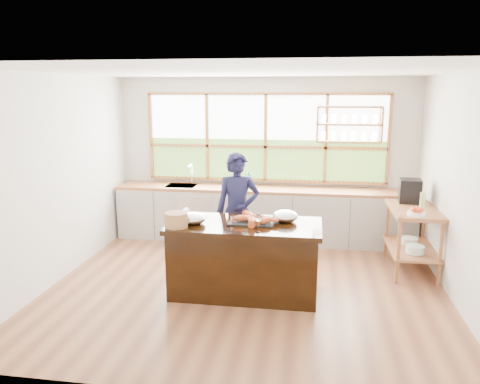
% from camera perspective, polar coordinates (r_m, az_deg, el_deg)
% --- Properties ---
extents(ground_plane, '(5.00, 5.00, 0.00)m').
position_cam_1_polar(ground_plane, '(6.18, 0.82, -11.40)').
color(ground_plane, '#945C38').
extents(room_shell, '(5.02, 4.52, 2.71)m').
position_cam_1_polar(room_shell, '(6.20, 1.76, 5.53)').
color(room_shell, beige).
rests_on(room_shell, ground_plane).
extents(back_counter, '(4.90, 0.63, 0.90)m').
position_cam_1_polar(back_counter, '(7.85, 2.68, -2.68)').
color(back_counter, '#A9A6A0').
rests_on(back_counter, ground_plane).
extents(right_shelf_unit, '(0.62, 1.10, 0.90)m').
position_cam_1_polar(right_shelf_unit, '(6.90, 20.30, -4.27)').
color(right_shelf_unit, '#9D623B').
rests_on(right_shelf_unit, ground_plane).
extents(island, '(1.85, 0.90, 0.90)m').
position_cam_1_polar(island, '(5.82, 0.56, -8.09)').
color(island, black).
rests_on(island, ground_plane).
extents(cook, '(0.67, 0.50, 1.66)m').
position_cam_1_polar(cook, '(6.49, -0.29, -2.45)').
color(cook, '#141433').
rests_on(cook, ground_plane).
extents(potted_plant, '(0.16, 0.13, 0.26)m').
position_cam_1_polar(potted_plant, '(7.81, 1.07, 1.57)').
color(potted_plant, slate).
rests_on(potted_plant, back_counter).
extents(cutting_board, '(0.41, 0.31, 0.01)m').
position_cam_1_polar(cutting_board, '(7.78, 0.48, 0.63)').
color(cutting_board, '#54B53F').
rests_on(cutting_board, back_counter).
extents(espresso_machine, '(0.32, 0.34, 0.34)m').
position_cam_1_polar(espresso_machine, '(7.15, 20.01, 0.14)').
color(espresso_machine, black).
rests_on(espresso_machine, right_shelf_unit).
extents(wine_bottle, '(0.08, 0.08, 0.27)m').
position_cam_1_polar(wine_bottle, '(6.62, 21.33, -1.20)').
color(wine_bottle, '#AFC56A').
rests_on(wine_bottle, right_shelf_unit).
extents(fruit_bowl, '(0.23, 0.23, 0.11)m').
position_cam_1_polar(fruit_bowl, '(6.45, 20.72, -2.30)').
color(fruit_bowl, white).
rests_on(fruit_bowl, right_shelf_unit).
extents(slate_board, '(0.56, 0.41, 0.02)m').
position_cam_1_polar(slate_board, '(5.73, 1.45, -3.63)').
color(slate_board, black).
rests_on(slate_board, island).
extents(lobster_pile, '(0.52, 0.48, 0.08)m').
position_cam_1_polar(lobster_pile, '(5.69, 1.64, -3.25)').
color(lobster_pile, '#DB5924').
rests_on(lobster_pile, slate_board).
extents(mixing_bowl_left, '(0.30, 0.30, 0.14)m').
position_cam_1_polar(mixing_bowl_left, '(5.70, -5.69, -3.23)').
color(mixing_bowl_left, silver).
rests_on(mixing_bowl_left, island).
extents(mixing_bowl_right, '(0.31, 0.31, 0.15)m').
position_cam_1_polar(mixing_bowl_right, '(5.79, 5.53, -2.95)').
color(mixing_bowl_right, silver).
rests_on(mixing_bowl_right, island).
extents(wine_glass, '(0.08, 0.08, 0.22)m').
position_cam_1_polar(wine_glass, '(5.32, 2.25, -3.21)').
color(wine_glass, silver).
rests_on(wine_glass, island).
extents(wicker_basket, '(0.27, 0.27, 0.18)m').
position_cam_1_polar(wicker_basket, '(5.57, -7.80, -3.39)').
color(wicker_basket, '#9E6A3F').
rests_on(wicker_basket, island).
extents(parchment_roll, '(0.08, 0.30, 0.08)m').
position_cam_1_polar(parchment_roll, '(6.04, -6.91, -2.58)').
color(parchment_roll, silver).
rests_on(parchment_roll, island).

